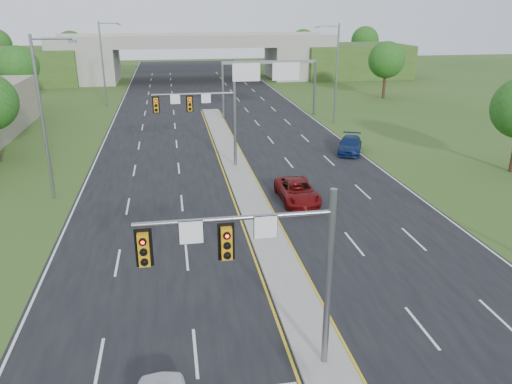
{
  "coord_description": "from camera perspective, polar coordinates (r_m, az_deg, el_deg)",
  "views": [
    {
      "loc": [
        -5.1,
        -14.59,
        12.53
      ],
      "look_at": [
        -0.71,
        10.81,
        3.0
      ],
      "focal_mm": 35.0,
      "sensor_mm": 36.0,
      "label": 1
    }
  ],
  "objects": [
    {
      "name": "tree_back_b",
      "position": [
        110.45,
        -20.41,
        15.44
      ],
      "size": [
        5.6,
        5.6,
        8.32
      ],
      "color": "#382316",
      "rests_on": "ground"
    },
    {
      "name": "lightpole_r_far",
      "position": [
        57.96,
        9.02,
        13.69
      ],
      "size": [
        2.85,
        0.25,
        11.0
      ],
      "color": "slate",
      "rests_on": "ground"
    },
    {
      "name": "car_far_b",
      "position": [
        46.8,
        10.7,
        5.33
      ],
      "size": [
        3.77,
        5.26,
        1.41
      ],
      "primitive_type": "imported",
      "rotation": [
        0.0,
        0.0,
        -0.41
      ],
      "color": "#0C1E4B",
      "rests_on": "road"
    },
    {
      "name": "lane_markings",
      "position": [
        45.49,
        -3.77,
        4.29
      ],
      "size": [
        23.72,
        160.0,
        0.01
      ],
      "color": "gold",
      "rests_on": "road"
    },
    {
      "name": "median",
      "position": [
        39.92,
        -1.98,
        2.14
      ],
      "size": [
        2.0,
        54.0,
        0.16
      ],
      "primitive_type": "cube",
      "color": "gray",
      "rests_on": "road"
    },
    {
      "name": "lightpole_l_mid",
      "position": [
        36.13,
        -23.01,
        8.45
      ],
      "size": [
        2.85,
        0.25,
        11.0
      ],
      "color": "slate",
      "rests_on": "ground"
    },
    {
      "name": "signal_mast_near",
      "position": [
        16.72,
        1.11,
        -7.53
      ],
      "size": [
        6.62,
        0.6,
        7.0
      ],
      "color": "slate",
      "rests_on": "ground"
    },
    {
      "name": "lightpole_l_far",
      "position": [
        70.37,
        -16.99,
        14.21
      ],
      "size": [
        2.85,
        0.25,
        11.0
      ],
      "color": "slate",
      "rests_on": "ground"
    },
    {
      "name": "tree_back_c",
      "position": [
        112.64,
        5.41,
        16.64
      ],
      "size": [
        5.6,
        5.6,
        8.32
      ],
      "color": "#382316",
      "rests_on": "ground"
    },
    {
      "name": "tree_r_mid",
      "position": [
        76.55,
        14.68,
        14.4
      ],
      "size": [
        5.2,
        5.2,
        8.12
      ],
      "color": "#382316",
      "rests_on": "ground"
    },
    {
      "name": "tree_l_mid",
      "position": [
        72.45,
        -25.56,
        12.82
      ],
      "size": [
        5.2,
        5.2,
        8.12
      ],
      "color": "#382316",
      "rests_on": "ground"
    },
    {
      "name": "sign_gantry",
      "position": [
        61.1,
        1.42,
        13.44
      ],
      "size": [
        11.58,
        0.44,
        6.67
      ],
      "color": "slate",
      "rests_on": "ground"
    },
    {
      "name": "tree_back_d",
      "position": [
        117.02,
        12.34,
        16.57
      ],
      "size": [
        6.0,
        6.0,
        8.85
      ],
      "color": "#382316",
      "rests_on": "ground"
    },
    {
      "name": "road",
      "position": [
        51.4,
        -3.84,
        6.15
      ],
      "size": [
        24.0,
        160.0,
        0.02
      ],
      "primitive_type": "cube",
      "color": "black",
      "rests_on": "ground"
    },
    {
      "name": "car_far_a",
      "position": [
        34.3,
        4.74,
        0.11
      ],
      "size": [
        2.4,
        5.16,
        1.43
      ],
      "primitive_type": "imported",
      "rotation": [
        0.0,
        0.0,
        0.0
      ],
      "color": "#60090A",
      "rests_on": "road"
    },
    {
      "name": "signal_mast_far",
      "position": [
        40.38,
        -5.67,
        9.05
      ],
      "size": [
        6.62,
        0.6,
        7.0
      ],
      "color": "slate",
      "rests_on": "ground"
    },
    {
      "name": "overpass",
      "position": [
        95.15,
        -6.92,
        14.74
      ],
      "size": [
        80.0,
        14.0,
        8.1
      ],
      "color": "gray",
      "rests_on": "ground"
    },
    {
      "name": "ground",
      "position": [
        19.9,
        7.75,
        -18.96
      ],
      "size": [
        240.0,
        240.0,
        0.0
      ],
      "primitive_type": "plane",
      "color": "#324F1C",
      "rests_on": "ground"
    }
  ]
}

